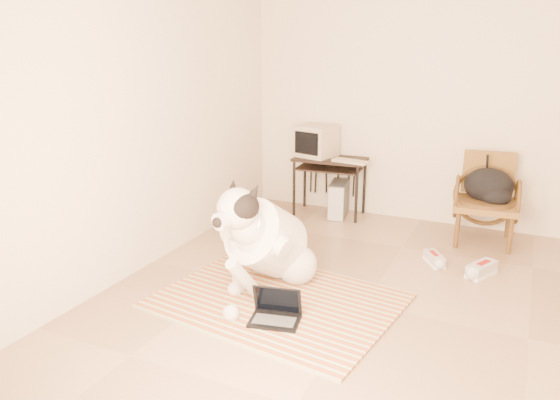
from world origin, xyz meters
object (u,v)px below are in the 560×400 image
Objects in this scene: pc_tower at (339,199)px; rattan_chair at (486,199)px; dog at (266,242)px; crt_monitor at (316,141)px; laptop at (276,312)px; computer_desk at (330,166)px; backpack at (490,187)px.

rattan_chair is (1.58, -0.13, 0.24)m from pc_tower.
dog reaches higher than pc_tower.
pc_tower is (0.31, -0.05, -0.64)m from crt_monitor.
laptop is (0.32, -0.49, -0.32)m from dog.
laptop is 2.61m from computer_desk.
pc_tower is at bearing -3.47° from computer_desk.
backpack reaches higher than computer_desk.
dog is 2.42m from rattan_chair.
computer_desk reaches higher than pc_tower.
backpack is at bearing -5.23° from pc_tower.
dog is at bearing -129.38° from backpack.
dog is at bearing -87.95° from pc_tower.
dog is at bearing -79.53° from crt_monitor.
dog reaches higher than backpack.
dog reaches higher than computer_desk.
computer_desk is 1.75× the size of backpack.
computer_desk is 1.82× the size of pc_tower.
crt_monitor reaches higher than rattan_chair.
dog is 2.15m from crt_monitor.
rattan_chair is (1.19, 2.38, 0.36)m from laptop.
backpack is (0.02, -0.02, 0.12)m from rattan_chair.
pc_tower is 0.96× the size of backpack.
rattan_chair is at bearing 63.45° from laptop.
dog is 1.59× the size of rattan_chair.
laptop is at bearing -81.13° from pc_tower.
laptop is at bearing -116.55° from rattan_chair.
crt_monitor is 0.72m from pc_tower.
dog is 1.70× the size of computer_desk.
backpack is at bearing 62.78° from laptop.
computer_desk is at bearing 175.53° from rattan_chair.
rattan_chair is at bearing -4.55° from pc_tower.
backpack is at bearing -5.87° from crt_monitor.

